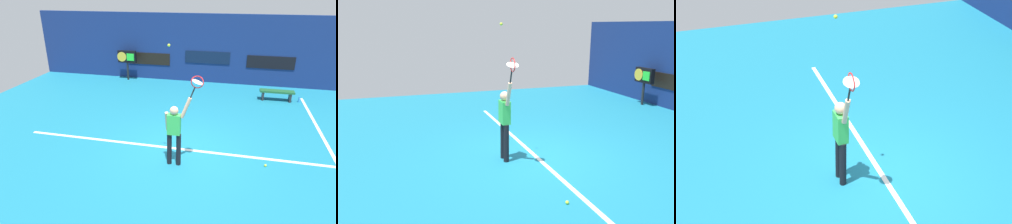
% 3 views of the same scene
% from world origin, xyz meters
% --- Properties ---
extents(ground_plane, '(18.00, 18.00, 0.00)m').
position_xyz_m(ground_plane, '(0.00, 0.00, 0.00)').
color(ground_plane, teal).
extents(sponsor_banner_portside, '(2.20, 0.03, 0.60)m').
position_xyz_m(sponsor_banner_portside, '(-3.00, 6.96, 1.06)').
color(sponsor_banner_portside, black).
extents(court_baseline, '(10.00, 0.10, 0.01)m').
position_xyz_m(court_baseline, '(0.00, 0.08, 0.01)').
color(court_baseline, white).
rests_on(court_baseline, ground_plane).
extents(tennis_player, '(0.69, 0.31, 1.97)m').
position_xyz_m(tennis_player, '(-0.06, -0.72, 1.01)').
color(tennis_player, black).
rests_on(tennis_player, ground_plane).
extents(tennis_racket, '(0.40, 0.27, 0.62)m').
position_xyz_m(tennis_racket, '(0.48, -0.72, 2.34)').
color(tennis_racket, black).
extents(tennis_ball, '(0.07, 0.07, 0.07)m').
position_xyz_m(tennis_ball, '(-0.20, -0.76, 3.22)').
color(tennis_ball, '#CCE033').
extents(scoreboard_clock, '(0.96, 0.20, 1.52)m').
position_xyz_m(scoreboard_clock, '(-4.04, 6.51, 1.16)').
color(scoreboard_clock, black).
rests_on(scoreboard_clock, ground_plane).
extents(spare_ball, '(0.07, 0.07, 0.07)m').
position_xyz_m(spare_ball, '(2.37, -0.31, 0.03)').
color(spare_ball, '#CCE033').
rests_on(spare_ball, ground_plane).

